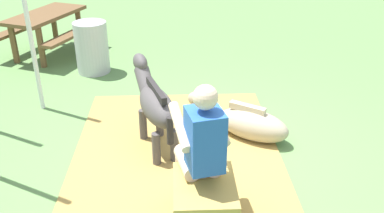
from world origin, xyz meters
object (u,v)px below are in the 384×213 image
(water_barrel, at_px, (92,47))
(picnic_bench, at_px, (46,23))
(hay_bale, at_px, (204,205))
(person_seated, at_px, (201,145))
(tent_pole_right, at_px, (28,21))
(pony_standing, at_px, (155,103))
(pony_lying, at_px, (245,122))

(water_barrel, bearing_deg, picnic_bench, 47.00)
(picnic_bench, bearing_deg, hay_bale, -151.36)
(person_seated, distance_m, picnic_bench, 4.99)
(person_seated, relative_size, picnic_bench, 0.71)
(person_seated, distance_m, tent_pole_right, 3.02)
(pony_standing, height_order, tent_pole_right, tent_pole_right)
(hay_bale, height_order, water_barrel, water_barrel)
(pony_lying, distance_m, water_barrel, 3.03)
(pony_lying, relative_size, picnic_bench, 0.67)
(person_seated, bearing_deg, picnic_bench, 29.27)
(tent_pole_right, bearing_deg, water_barrel, -20.78)
(person_seated, height_order, pony_lying, person_seated)
(pony_standing, height_order, pony_lying, pony_standing)
(pony_standing, bearing_deg, water_barrel, 25.03)
(hay_bale, bearing_deg, person_seated, 9.01)
(water_barrel, relative_size, tent_pole_right, 0.34)
(tent_pole_right, distance_m, picnic_bench, 2.27)
(person_seated, bearing_deg, pony_lying, -24.36)
(hay_bale, xyz_separation_m, picnic_bench, (4.51, 2.46, 0.35))
(tent_pole_right, bearing_deg, pony_lying, -107.96)
(pony_standing, distance_m, picnic_bench, 3.76)
(pony_lying, xyz_separation_m, picnic_bench, (2.99, 3.05, 0.39))
(water_barrel, relative_size, picnic_bench, 0.43)
(hay_bale, distance_m, tent_pole_right, 3.27)
(person_seated, xyz_separation_m, pony_lying, (1.36, -0.61, -0.54))
(person_seated, distance_m, pony_standing, 1.26)
(person_seated, xyz_separation_m, water_barrel, (3.49, 1.52, -0.32))
(hay_bale, relative_size, pony_lying, 0.52)
(pony_lying, height_order, tent_pole_right, tent_pole_right)
(hay_bale, height_order, pony_lying, hay_bale)
(water_barrel, distance_m, picnic_bench, 1.26)
(hay_bale, relative_size, water_barrel, 0.80)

